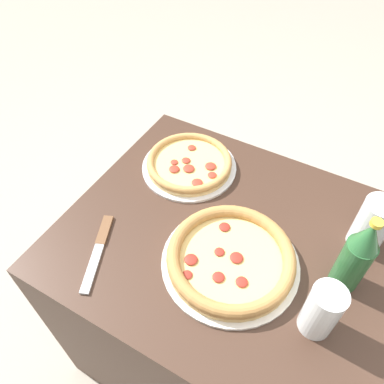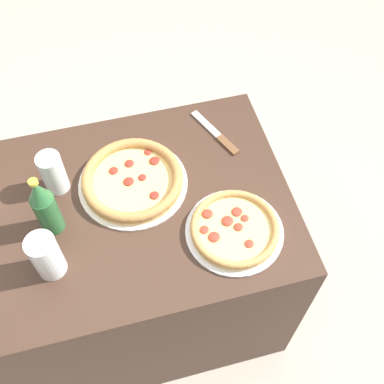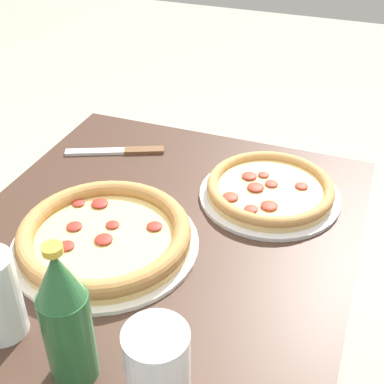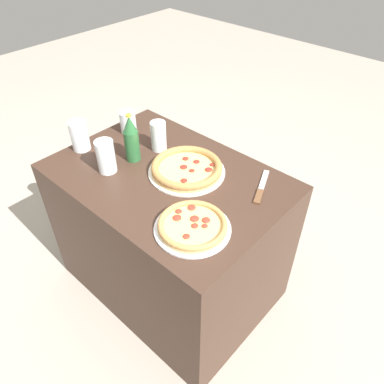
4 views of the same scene
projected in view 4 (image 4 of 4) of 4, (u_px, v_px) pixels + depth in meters
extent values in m
plane|color=#A89E8E|center=(173.00, 280.00, 2.06)|extent=(8.00, 8.00, 0.00)
cube|color=#3D281E|center=(170.00, 235.00, 1.83)|extent=(1.01, 0.70, 0.73)
cylinder|color=silver|center=(187.00, 172.00, 1.61)|extent=(0.33, 0.33, 0.01)
cylinder|color=tan|center=(187.00, 170.00, 1.60)|extent=(0.30, 0.30, 0.01)
cylinder|color=#E5C170|center=(187.00, 168.00, 1.60)|extent=(0.27, 0.27, 0.00)
torus|color=#AD7A42|center=(187.00, 167.00, 1.59)|extent=(0.30, 0.30, 0.03)
ellipsoid|color=maroon|center=(192.00, 171.00, 1.58)|extent=(0.02, 0.02, 0.01)
ellipsoid|color=maroon|center=(197.00, 162.00, 1.63)|extent=(0.03, 0.03, 0.01)
ellipsoid|color=maroon|center=(212.00, 165.00, 1.61)|extent=(0.02, 0.02, 0.01)
ellipsoid|color=maroon|center=(209.00, 170.00, 1.58)|extent=(0.03, 0.03, 0.01)
ellipsoid|color=maroon|center=(184.00, 167.00, 1.60)|extent=(0.03, 0.03, 0.01)
ellipsoid|color=maroon|center=(185.00, 158.00, 1.65)|extent=(0.03, 0.03, 0.01)
ellipsoid|color=maroon|center=(183.00, 181.00, 1.52)|extent=(0.03, 0.03, 0.01)
cylinder|color=silver|center=(192.00, 229.00, 1.35)|extent=(0.28, 0.28, 0.01)
cylinder|color=#DBB775|center=(192.00, 227.00, 1.34)|extent=(0.25, 0.25, 0.01)
cylinder|color=#E5C170|center=(192.00, 225.00, 1.34)|extent=(0.22, 0.22, 0.00)
torus|color=tan|center=(192.00, 224.00, 1.33)|extent=(0.25, 0.25, 0.02)
ellipsoid|color=#A83323|center=(195.00, 226.00, 1.33)|extent=(0.03, 0.03, 0.01)
ellipsoid|color=#A83323|center=(206.00, 220.00, 1.35)|extent=(0.03, 0.03, 0.01)
ellipsoid|color=#A83323|center=(177.00, 218.00, 1.36)|extent=(0.03, 0.03, 0.01)
ellipsoid|color=#A83323|center=(179.00, 211.00, 1.39)|extent=(0.03, 0.03, 0.01)
ellipsoid|color=#A83323|center=(186.00, 236.00, 1.29)|extent=(0.03, 0.03, 0.01)
ellipsoid|color=#A83323|center=(195.00, 219.00, 1.35)|extent=(0.03, 0.03, 0.01)
ellipsoid|color=#A83323|center=(192.00, 207.00, 1.40)|extent=(0.03, 0.03, 0.01)
ellipsoid|color=#A83323|center=(205.00, 226.00, 1.33)|extent=(0.02, 0.02, 0.00)
cylinder|color=white|center=(106.00, 156.00, 1.58)|extent=(0.08, 0.08, 0.15)
cylinder|color=beige|center=(106.00, 159.00, 1.58)|extent=(0.07, 0.07, 0.11)
cylinder|color=white|center=(79.00, 136.00, 1.71)|extent=(0.08, 0.08, 0.14)
cylinder|color=black|center=(80.00, 139.00, 1.72)|extent=(0.07, 0.07, 0.09)
cylinder|color=white|center=(128.00, 122.00, 1.83)|extent=(0.08, 0.08, 0.11)
cylinder|color=#935123|center=(129.00, 127.00, 1.85)|extent=(0.06, 0.06, 0.05)
cylinder|color=white|center=(159.00, 136.00, 1.71)|extent=(0.07, 0.07, 0.14)
cylinder|color=#F4A323|center=(159.00, 142.00, 1.73)|extent=(0.06, 0.06, 0.06)
cylinder|color=#286033|center=(132.00, 145.00, 1.64)|extent=(0.07, 0.07, 0.14)
cone|color=#286033|center=(129.00, 124.00, 1.57)|extent=(0.06, 0.06, 0.07)
cylinder|color=gold|center=(128.00, 115.00, 1.55)|extent=(0.02, 0.02, 0.01)
cube|color=brown|center=(259.00, 196.00, 1.48)|extent=(0.06, 0.09, 0.01)
cube|color=silver|center=(264.00, 180.00, 1.56)|extent=(0.07, 0.13, 0.01)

